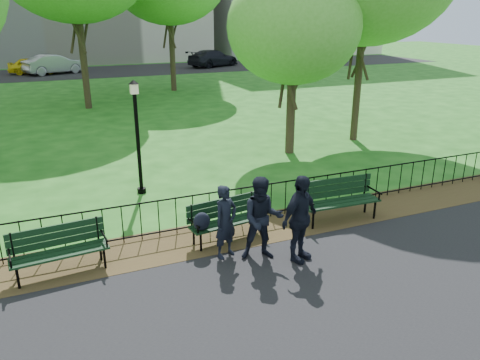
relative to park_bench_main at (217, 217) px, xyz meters
name	(u,v)px	position (x,y,z in m)	size (l,w,h in m)	color
ground	(253,266)	(0.29, -1.25, -0.60)	(120.00, 120.00, 0.00)	#1A5516
dirt_strip	(226,235)	(0.29, 0.25, -0.59)	(60.00, 1.60, 0.01)	#3D2E18
far_street	(82,72)	(0.29, 33.75, -0.59)	(70.00, 9.00, 0.01)	black
iron_fence	(218,207)	(0.29, 0.75, -0.10)	(24.06, 0.06, 1.00)	black
park_bench_main	(217,217)	(0.00, 0.00, 0.00)	(1.80, 0.77, 0.99)	black
park_bench_left_a	(58,245)	(-3.25, 0.02, -0.02)	(1.84, 0.71, 1.02)	black
park_bench_right_a	(339,195)	(3.13, 0.00, 0.03)	(1.98, 0.70, 1.11)	black
lamppost	(137,134)	(-0.91, 3.66, 1.11)	(0.28, 0.28, 3.14)	black
tree_near_e	(294,27)	(4.87, 5.59, 3.75)	(4.50, 4.50, 6.27)	#2D2116
person_left	(226,222)	(-0.06, -0.65, 0.18)	(0.56, 0.37, 1.55)	black
person_mid	(262,219)	(0.59, -1.02, 0.29)	(0.85, 0.44, 1.75)	black
person_right	(300,219)	(1.24, -1.38, 0.32)	(1.06, 0.44, 1.81)	black
taxi	(34,66)	(-3.37, 34.16, 0.09)	(1.59, 3.95, 1.35)	yellow
sedan_silver	(54,64)	(-1.81, 33.49, 0.21)	(1.68, 4.83, 1.59)	#9C9FA4
sedan_dark	(213,58)	(12.15, 33.70, 0.18)	(2.15, 5.28, 1.53)	black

